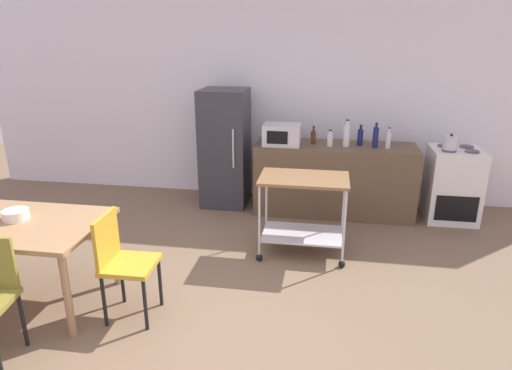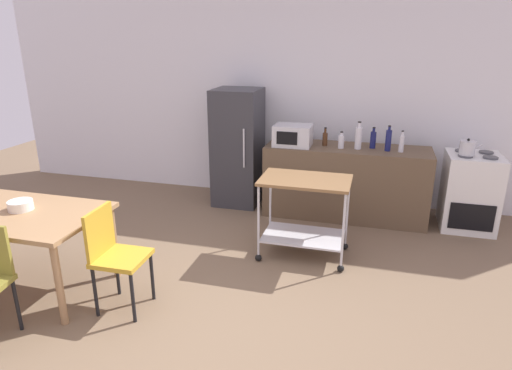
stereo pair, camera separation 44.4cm
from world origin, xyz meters
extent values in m
plane|color=brown|center=(0.00, 0.00, 0.00)|extent=(12.00, 12.00, 0.00)
cube|color=white|center=(0.00, 3.20, 1.45)|extent=(8.40, 0.12, 2.90)
cube|color=brown|center=(0.90, 2.60, 0.45)|extent=(2.00, 0.64, 0.90)
cube|color=#A37A51|center=(-1.77, 0.09, 0.73)|extent=(1.50, 0.90, 0.04)
cylinder|color=#A37A51|center=(-1.08, -0.30, 0.35)|extent=(0.06, 0.06, 0.71)
cylinder|color=#A37A51|center=(-1.08, 0.48, 0.35)|extent=(0.06, 0.06, 0.71)
cylinder|color=black|center=(-1.36, -0.46, 0.23)|extent=(0.03, 0.03, 0.45)
cube|color=gold|center=(-0.72, 0.03, 0.47)|extent=(0.41, 0.41, 0.04)
cube|color=gold|center=(-0.90, 0.03, 0.69)|extent=(0.04, 0.38, 0.40)
cylinder|color=black|center=(-0.54, -0.13, 0.23)|extent=(0.03, 0.03, 0.45)
cylinder|color=black|center=(-0.55, 0.21, 0.23)|extent=(0.03, 0.03, 0.45)
cylinder|color=black|center=(-0.88, -0.14, 0.23)|extent=(0.03, 0.03, 0.45)
cylinder|color=black|center=(-0.89, 0.20, 0.23)|extent=(0.03, 0.03, 0.45)
cube|color=white|center=(2.35, 2.62, 0.45)|extent=(0.60, 0.60, 0.90)
cube|color=black|center=(2.35, 2.32, 0.25)|extent=(0.48, 0.01, 0.32)
cylinder|color=#47474C|center=(2.22, 2.50, 0.91)|extent=(0.16, 0.16, 0.02)
cylinder|color=#47474C|center=(2.48, 2.50, 0.91)|extent=(0.16, 0.16, 0.02)
cylinder|color=#47474C|center=(2.22, 2.74, 0.91)|extent=(0.16, 0.16, 0.02)
cylinder|color=#47474C|center=(2.48, 2.74, 0.91)|extent=(0.16, 0.16, 0.02)
cube|color=#333338|center=(-0.55, 2.70, 0.78)|extent=(0.60, 0.60, 1.55)
cylinder|color=silver|center=(-0.37, 2.39, 0.85)|extent=(0.02, 0.02, 0.50)
cube|color=brown|center=(0.58, 1.38, 0.83)|extent=(0.90, 0.56, 0.03)
cube|color=silver|center=(0.58, 1.38, 0.22)|extent=(0.83, 0.52, 0.02)
cylinder|color=silver|center=(0.16, 1.13, 0.45)|extent=(0.02, 0.02, 0.76)
sphere|color=black|center=(0.16, 1.13, 0.04)|extent=(0.07, 0.07, 0.07)
cylinder|color=silver|center=(1.00, 1.13, 0.45)|extent=(0.02, 0.02, 0.76)
sphere|color=black|center=(1.00, 1.13, 0.04)|extent=(0.07, 0.07, 0.07)
cylinder|color=silver|center=(0.16, 1.63, 0.45)|extent=(0.02, 0.02, 0.76)
sphere|color=black|center=(0.16, 1.63, 0.04)|extent=(0.07, 0.07, 0.07)
cylinder|color=silver|center=(1.00, 1.63, 0.45)|extent=(0.02, 0.02, 0.76)
sphere|color=black|center=(1.00, 1.63, 0.04)|extent=(0.07, 0.07, 0.07)
cube|color=silver|center=(0.23, 2.50, 1.03)|extent=(0.46, 0.34, 0.26)
cube|color=black|center=(0.19, 2.33, 1.03)|extent=(0.25, 0.01, 0.16)
cylinder|color=#4C2D19|center=(0.61, 2.62, 0.98)|extent=(0.06, 0.06, 0.16)
cylinder|color=#4C2D19|center=(0.61, 2.62, 1.09)|extent=(0.03, 0.03, 0.06)
cylinder|color=black|center=(0.61, 2.62, 1.12)|extent=(0.03, 0.03, 0.01)
cylinder|color=silver|center=(0.82, 2.53, 0.98)|extent=(0.07, 0.07, 0.16)
cylinder|color=silver|center=(0.82, 2.53, 1.08)|extent=(0.03, 0.03, 0.04)
cylinder|color=black|center=(0.82, 2.53, 1.10)|extent=(0.04, 0.04, 0.01)
cylinder|color=silver|center=(1.02, 2.55, 1.03)|extent=(0.08, 0.08, 0.26)
cylinder|color=silver|center=(1.02, 2.55, 1.19)|extent=(0.04, 0.04, 0.06)
cylinder|color=black|center=(1.02, 2.55, 1.23)|extent=(0.04, 0.04, 0.01)
cylinder|color=navy|center=(1.19, 2.63, 1.00)|extent=(0.07, 0.07, 0.20)
cylinder|color=navy|center=(1.19, 2.63, 1.12)|extent=(0.03, 0.03, 0.05)
cylinder|color=black|center=(1.19, 2.63, 1.15)|extent=(0.03, 0.03, 0.01)
cylinder|color=navy|center=(1.37, 2.55, 1.02)|extent=(0.07, 0.07, 0.25)
cylinder|color=navy|center=(1.37, 2.55, 1.17)|extent=(0.03, 0.03, 0.04)
cylinder|color=black|center=(1.37, 2.55, 1.20)|extent=(0.03, 0.03, 0.01)
cylinder|color=silver|center=(1.52, 2.53, 1.00)|extent=(0.06, 0.06, 0.19)
cylinder|color=silver|center=(1.52, 2.53, 1.12)|extent=(0.03, 0.03, 0.05)
cylinder|color=black|center=(1.52, 2.53, 1.15)|extent=(0.03, 0.03, 0.01)
cylinder|color=white|center=(-1.75, 0.14, 0.79)|extent=(0.21, 0.21, 0.08)
cylinder|color=silver|center=(2.23, 2.52, 1.00)|extent=(0.17, 0.17, 0.16)
sphere|color=black|center=(2.23, 2.52, 1.09)|extent=(0.03, 0.03, 0.03)
cylinder|color=silver|center=(2.34, 2.52, 1.02)|extent=(0.08, 0.02, 0.07)
camera|label=1|loc=(0.80, -2.95, 2.24)|focal=31.42mm
camera|label=2|loc=(1.23, -2.85, 2.24)|focal=31.42mm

